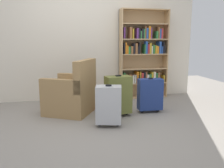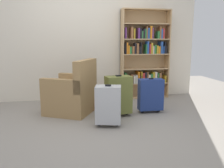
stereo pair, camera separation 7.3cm
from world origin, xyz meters
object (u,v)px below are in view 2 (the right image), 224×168
Objects in this scene: bookshelf at (144,55)px; mug at (102,108)px; suitcase_olive at (118,95)px; armchair at (72,94)px; suitcase_silver at (108,105)px; suitcase_navy_blue at (151,94)px.

bookshelf reaches higher than mug.
armchair is at bearing 156.45° from suitcase_olive.
suitcase_silver is at bearing -124.06° from bookshelf.
bookshelf is at bearing 37.96° from mug.
mug is 0.20× the size of suitcase_navy_blue.
mug is at bearing 0.62° from armchair.
suitcase_silver reaches higher than mug.
bookshelf is 3.07× the size of suitcase_navy_blue.
suitcase_navy_blue is at bearing -10.62° from armchair.
armchair is 0.79m from suitcase_olive.
suitcase_navy_blue is at bearing 31.43° from suitcase_silver.
armchair reaches higher than suitcase_navy_blue.
suitcase_navy_blue is at bearing 7.15° from suitcase_olive.
bookshelf is 3.02× the size of suitcase_silver.
suitcase_silver is 0.90× the size of suitcase_olive.
bookshelf is at bearing 54.37° from suitcase_olive.
bookshelf is 15.16× the size of mug.
bookshelf is at bearing 55.94° from suitcase_silver.
armchair is at bearing 169.38° from suitcase_navy_blue.
suitcase_navy_blue is (-0.23, -1.05, -0.60)m from bookshelf.
suitcase_olive reaches higher than suitcase_navy_blue.
bookshelf is 1.92× the size of armchair.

